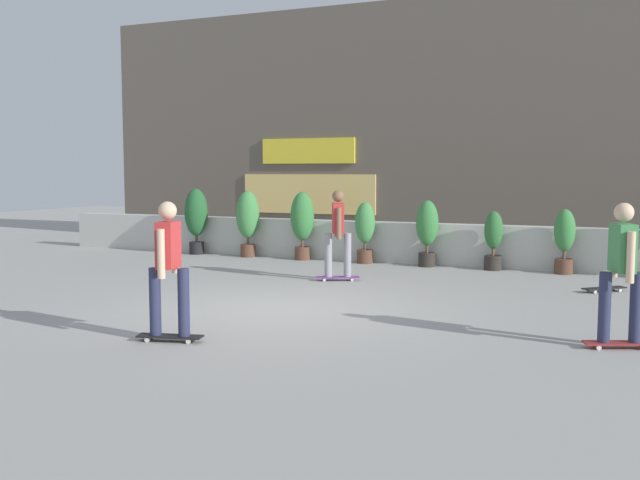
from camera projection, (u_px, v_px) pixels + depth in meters
ground_plane at (280, 308)px, 10.92m from camera, size 48.00×48.00×0.00m
planter_wall at (400, 242)px, 16.35m from camera, size 18.00×0.40×0.90m
building_backdrop at (445, 126)px, 19.74m from camera, size 20.00×2.08×6.50m
potted_plant_0 at (196, 216)px, 17.92m from camera, size 0.57×0.57×1.62m
potted_plant_1 at (248, 218)px, 17.34m from camera, size 0.55×0.55×1.58m
potted_plant_2 at (302, 220)px, 16.78m from camera, size 0.54×0.54×1.56m
potted_plant_3 at (365, 229)px, 16.18m from camera, size 0.45×0.45×1.36m
potted_plant_4 at (427, 229)px, 15.61m from camera, size 0.48×0.48×1.42m
potted_plant_5 at (493, 238)px, 15.07m from camera, size 0.38×0.38×1.23m
potted_plant_6 at (564, 238)px, 14.50m from camera, size 0.41×0.41×1.30m
skater_by_wall_left at (338, 231)px, 13.57m from camera, size 0.81×0.54×1.70m
skater_mid_plaza at (622, 268)px, 8.38m from camera, size 0.82×0.52×1.70m
skater_far_right at (169, 264)px, 8.72m from camera, size 0.82×0.55×1.70m
skateboard_near_camera at (604, 288)px, 12.39m from camera, size 0.72×0.69×0.08m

